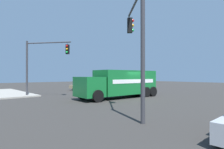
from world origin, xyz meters
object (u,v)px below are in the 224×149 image
object	(u,v)px
delivery_truck	(120,83)
traffic_light_secondary	(41,59)
traffic_light_primary	(138,37)
pickup_tan	(87,85)

from	to	relation	value
delivery_truck	traffic_light_secondary	bearing A→B (deg)	43.51
traffic_light_primary	pickup_tan	distance (m)	19.76
traffic_light_primary	pickup_tan	xyz separation A→B (m)	(17.51, -8.48, -3.42)
pickup_tan	delivery_truck	bearing A→B (deg)	163.38
delivery_truck	traffic_light_secondary	size ratio (longest dim) A/B	1.53
delivery_truck	traffic_light_secondary	world-z (taller)	traffic_light_secondary
pickup_tan	traffic_light_secondary	bearing A→B (deg)	119.26
delivery_truck	traffic_light_primary	distance (m)	8.98
traffic_light_primary	traffic_light_secondary	bearing A→B (deg)	1.35
traffic_light_primary	pickup_tan	bearing A→B (deg)	-25.84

